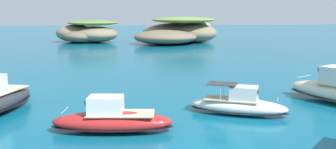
{
  "coord_description": "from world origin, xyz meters",
  "views": [
    {
      "loc": [
        -3.35,
        -14.68,
        6.68
      ],
      "look_at": [
        0.86,
        14.97,
        1.66
      ],
      "focal_mm": 38.87,
      "sensor_mm": 36.0,
      "label": 1
    }
  ],
  "objects": [
    {
      "name": "islet_small",
      "position": [
        -10.46,
        73.79,
        2.2
      ],
      "size": [
        18.65,
        16.41,
        5.19
      ],
      "color": "#756651",
      "rests_on": "ground"
    },
    {
      "name": "islet_large",
      "position": [
        12.32,
        72.39,
        2.52
      ],
      "size": [
        24.53,
        28.75,
        6.01
      ],
      "color": "#9E8966",
      "rests_on": "ground"
    },
    {
      "name": "motorboat_white",
      "position": [
        4.68,
        8.07,
        0.66
      ],
      "size": [
        6.73,
        4.62,
        2.05
      ],
      "color": "white",
      "rests_on": "ground"
    },
    {
      "name": "motorboat_red",
      "position": [
        -3.73,
        5.6,
        0.69
      ],
      "size": [
        7.24,
        3.07,
        2.07
      ],
      "color": "red",
      "rests_on": "ground"
    }
  ]
}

